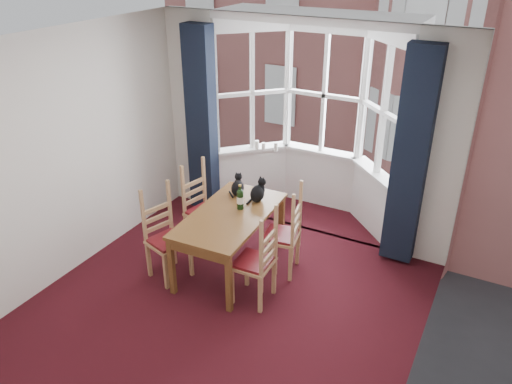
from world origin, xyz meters
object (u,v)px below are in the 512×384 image
Objects in this scene: wine_bottle at (240,198)px; chair_right_far at (288,237)px; chair_right_near at (261,265)px; chair_left_far at (200,211)px; cat_left at (238,187)px; candle_extra at (276,147)px; dining_table at (230,220)px; candle_tall at (257,145)px; chair_left_near at (164,239)px; cat_right at (258,192)px; candle_short at (264,146)px.

chair_right_far is at bearing 9.32° from wine_bottle.
chair_right_far is at bearing 87.64° from chair_right_near.
wine_bottle is (0.69, -0.15, 0.42)m from chair_left_far.
candle_extra is (-0.08, 1.24, 0.07)m from cat_left.
wine_bottle is at bearing -55.60° from cat_left.
candle_extra is at bearing 93.76° from cat_left.
dining_table is 1.70× the size of chair_left_far.
cat_left is 2.29× the size of candle_tall.
chair_left_near is at bearing -177.05° from chair_right_near.
chair_left_far is at bearing -170.89° from cat_right.
candle_short is at bearing 126.64° from chair_right_far.
wine_bottle reaches higher than candle_short.
chair_right_far is 1.88m from candle_tall.
wine_bottle reaches higher than candle_tall.
dining_table is 1.70× the size of chair_left_near.
cat_right reaches higher than chair_left_near.
chair_right_near is 7.35× the size of candle_extra.
dining_table is 5.49× the size of cat_left.
chair_right_near is 7.41× the size of candle_tall.
chair_left_near and chair_right_near have the same top height.
wine_bottle is at bearing -69.08° from candle_tall.
chair_right_near is at bearing -29.26° from chair_left_far.
chair_right_near is 1.03m from cat_right.
chair_left_near is at bearing -150.82° from chair_right_far.
chair_right_near is (0.61, -0.39, -0.20)m from dining_table.
candle_short is at bearing -173.91° from candle_extra.
chair_right_near is 0.65m from chair_right_far.
chair_left_near is at bearing -117.29° from cat_left.
cat_left is 0.91× the size of wine_bottle.
chair_left_near is 1.46m from chair_right_far.
wine_bottle is 1.60m from candle_short.
candle_short is (0.09, 0.03, -0.01)m from candle_tall.
cat_left reaches higher than candle_short.
chair_left_far is 2.95× the size of cat_right.
cat_right is 0.99× the size of wine_bottle.
chair_left_near is 2.20m from candle_short.
candle_extra is at bearing 98.12° from dining_table.
chair_left_far and chair_right_far have the same top height.
candle_extra is (0.19, 0.02, 0.01)m from candle_short.
chair_left_far is 1.00× the size of chair_right_far.
chair_left_far is 3.23× the size of cat_left.
cat_left is (0.48, 0.92, 0.39)m from chair_left_near.
chair_right_far is at bearing -58.85° from candle_extra.
chair_left_near is (-0.64, -0.45, -0.20)m from dining_table.
candle_extra is at bearing 79.70° from chair_left_near.
dining_table is 0.81m from chair_left_near.
cat_left is at bearing -86.24° from candle_extra.
chair_right_near is 0.89m from wine_bottle.
chair_right_near is at bearing -44.44° from wine_bottle.
candle_short is at bearing 81.48° from chair_left_far.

